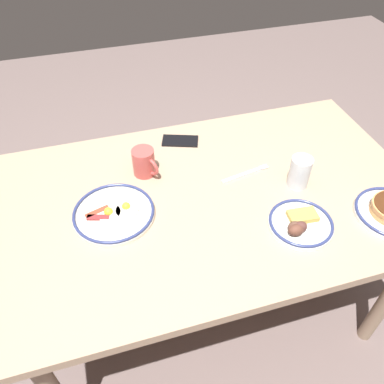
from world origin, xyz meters
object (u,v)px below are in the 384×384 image
Objects in this scene: drinking_glass at (299,173)px; fork_near at (246,174)px; cell_phone at (180,141)px; coffee_mug at (144,162)px; plate_center_pancakes at (300,224)px; plate_near_main at (114,213)px.

drinking_glass is 0.19m from fork_near.
fork_near is at bearing 144.24° from cell_phone.
cell_phone is 0.73× the size of fork_near.
fork_near is (0.15, -0.10, -0.05)m from drinking_glass.
coffee_mug is 0.76× the size of cell_phone.
coffee_mug is 0.23m from cell_phone.
coffee_mug is at bearing -43.19° from plate_center_pancakes.
plate_center_pancakes is 0.21m from drinking_glass.
cell_phone is (0.34, -0.36, -0.05)m from drinking_glass.
plate_near_main is 0.61m from plate_center_pancakes.
cell_phone is (-0.32, -0.33, -0.01)m from plate_near_main.
cell_phone is at bearing -133.86° from plate_near_main.
drinking_glass is at bearing 157.19° from coffee_mug.
cell_phone is 0.32m from fork_near.
plate_center_pancakes is 1.91× the size of coffee_mug.
plate_near_main is at bearing -3.07° from drinking_glass.
coffee_mug is (-0.14, -0.18, 0.04)m from plate_near_main.
coffee_mug reaches higher than cell_phone.
plate_near_main is 0.50m from fork_near.
plate_center_pancakes is 1.45× the size of cell_phone.
drinking_glass is 0.59× the size of fork_near.
fork_near is at bearing 162.56° from coffee_mug.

